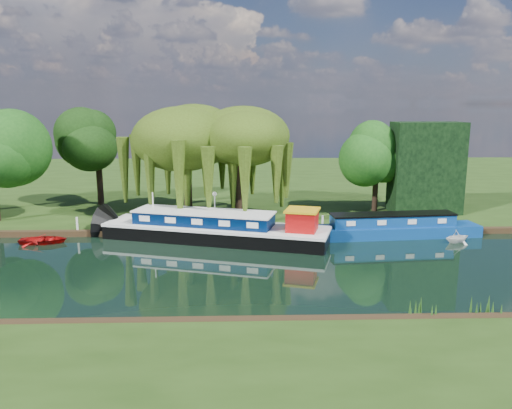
{
  "coord_description": "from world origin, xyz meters",
  "views": [
    {
      "loc": [
        2.64,
        -29.31,
        9.98
      ],
      "look_at": [
        3.72,
        6.22,
        2.8
      ],
      "focal_mm": 35.0,
      "sensor_mm": 36.0,
      "label": 1
    }
  ],
  "objects_px": {
    "dutch_barge": "(217,229)",
    "red_dinghy": "(44,243)",
    "white_cruiser": "(457,243)",
    "narrowboat": "(392,228)"
  },
  "relations": [
    {
      "from": "dutch_barge",
      "to": "red_dinghy",
      "type": "relative_size",
      "value": 5.15
    },
    {
      "from": "dutch_barge",
      "to": "white_cruiser",
      "type": "xyz_separation_m",
      "value": [
        17.6,
        -1.17,
        -0.88
      ]
    },
    {
      "from": "dutch_barge",
      "to": "white_cruiser",
      "type": "distance_m",
      "value": 17.66
    },
    {
      "from": "dutch_barge",
      "to": "red_dinghy",
      "type": "height_order",
      "value": "dutch_barge"
    },
    {
      "from": "dutch_barge",
      "to": "narrowboat",
      "type": "xyz_separation_m",
      "value": [
        13.31,
        0.62,
        -0.18
      ]
    },
    {
      "from": "red_dinghy",
      "to": "white_cruiser",
      "type": "height_order",
      "value": "white_cruiser"
    },
    {
      "from": "narrowboat",
      "to": "white_cruiser",
      "type": "distance_m",
      "value": 4.69
    },
    {
      "from": "white_cruiser",
      "to": "narrowboat",
      "type": "bearing_deg",
      "value": 48.24
    },
    {
      "from": "dutch_barge",
      "to": "red_dinghy",
      "type": "bearing_deg",
      "value": -161.69
    },
    {
      "from": "dutch_barge",
      "to": "white_cruiser",
      "type": "relative_size",
      "value": 8.43
    }
  ]
}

